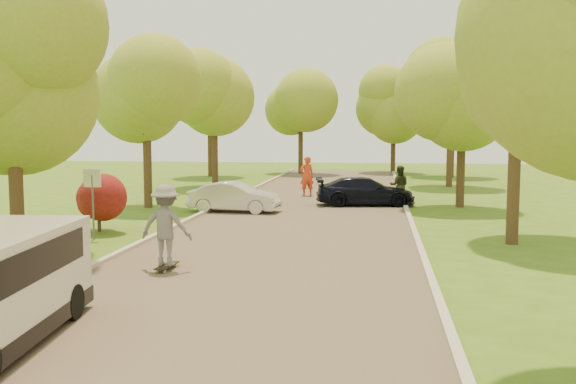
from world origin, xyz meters
The scene contains 22 objects.
ground centered at (0.00, 0.00, 0.00)m, with size 100.00×100.00×0.00m, color #3F5F16.
road centered at (0.00, 8.00, 0.01)m, with size 8.00×60.00×0.01m, color #4C4438.
curb_left centered at (-4.05, 8.00, 0.06)m, with size 0.18×60.00×0.12m, color #B2AD9E.
curb_right centered at (4.05, 8.00, 0.06)m, with size 0.18×60.00×0.12m, color #B2AD9E.
street_sign centered at (-5.80, 4.00, 1.56)m, with size 0.55×0.06×2.17m.
red_shrub centered at (-6.30, 5.50, 1.10)m, with size 1.70×1.70×1.95m.
tree_l_mida centered at (-6.30, 1.00, 5.17)m, with size 4.71×4.60×7.39m.
tree_l_midb centered at (-6.81, 12.00, 4.59)m, with size 4.30×4.20×6.62m.
tree_l_far centered at (-6.39, 22.00, 5.47)m, with size 4.92×4.80×7.79m.
tree_r_mida centered at (7.02, 5.00, 5.54)m, with size 5.13×5.00×7.95m.
tree_r_midb centered at (6.60, 14.00, 4.88)m, with size 4.51×4.40×7.01m.
tree_r_far centered at (7.23, 24.00, 5.83)m, with size 5.33×5.20×8.34m.
tree_bg_a centered at (-8.78, 30.00, 5.31)m, with size 5.12×5.00×7.72m.
tree_bg_b centered at (8.22, 32.00, 5.54)m, with size 5.12×5.00×7.95m.
tree_bg_c centered at (-2.79, 34.00, 5.02)m, with size 4.92×4.80×7.33m.
tree_bg_d centered at (4.22, 36.00, 5.31)m, with size 5.12×5.00×7.72m.
silver_sedan centered at (-2.95, 11.00, 0.62)m, with size 1.30×3.73×1.23m, color silver.
dark_sedan centered at (2.30, 14.02, 0.63)m, with size 1.77×4.36×1.27m, color black.
longboard centered at (-2.17, 0.15, 0.11)m, with size 0.34×1.01×0.12m.
skateboarder centered at (-2.17, 0.15, 1.10)m, with size 1.26×0.72×1.95m, color slate.
person_striped centered at (-0.71, 17.66, 1.01)m, with size 0.74×0.48×2.02m, color red.
person_olive centered at (3.80, 14.40, 0.88)m, with size 0.86×0.67×1.76m, color #272D1B.
Camera 1 is at (2.84, -14.48, 3.40)m, focal length 40.00 mm.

